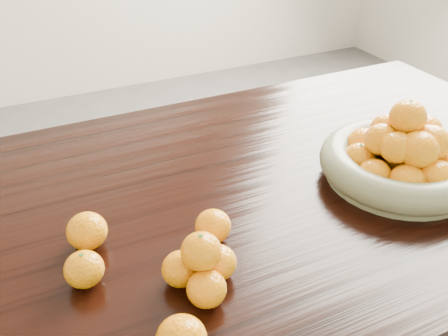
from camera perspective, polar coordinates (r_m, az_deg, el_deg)
name	(u,v)px	position (r m, az deg, el deg)	size (l,w,h in m)	color
dining_table	(208,229)	(1.16, -1.83, -7.01)	(2.00, 1.00, 0.75)	black
fruit_bowl	(402,158)	(1.21, 19.66, 1.14)	(0.37, 0.37, 0.20)	#787D5B
orange_pyramid	(202,267)	(0.87, -2.58, -11.28)	(0.13, 0.13, 0.11)	orange
loose_orange_0	(84,269)	(0.91, -15.69, -11.08)	(0.07, 0.07, 0.07)	orange
loose_orange_2	(213,226)	(0.97, -1.26, -6.65)	(0.07, 0.07, 0.07)	orange
loose_orange_3	(87,231)	(0.99, -15.38, -6.96)	(0.08, 0.08, 0.07)	orange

